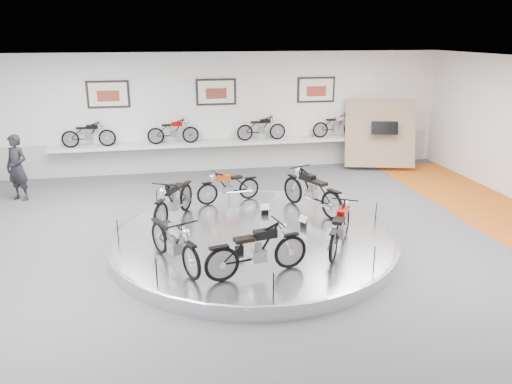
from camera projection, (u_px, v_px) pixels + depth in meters
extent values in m
plane|color=#545457|center=(256.00, 251.00, 11.04)|extent=(16.00, 16.00, 0.00)
plane|color=white|center=(256.00, 65.00, 9.81)|extent=(16.00, 16.00, 0.00)
plane|color=white|center=(216.00, 113.00, 16.96)|extent=(16.00, 0.00, 16.00)
cube|color=#BCBCBA|center=(218.00, 154.00, 17.39)|extent=(15.68, 0.04, 1.10)
cylinder|color=silver|center=(253.00, 239.00, 11.27)|extent=(6.40, 6.40, 0.30)
torus|color=#B2B2BA|center=(253.00, 234.00, 11.24)|extent=(6.40, 6.40, 0.10)
cube|color=silver|center=(218.00, 143.00, 16.99)|extent=(11.00, 0.55, 0.10)
cube|color=#EAE7CB|center=(108.00, 94.00, 16.07)|extent=(1.35, 0.06, 0.88)
cube|color=#EAE7CB|center=(216.00, 92.00, 16.71)|extent=(1.35, 0.06, 0.88)
cube|color=#EAE7CB|center=(316.00, 90.00, 17.35)|extent=(1.35, 0.06, 0.88)
cube|color=#9D7A65|center=(380.00, 133.00, 17.38)|extent=(2.56, 1.52, 2.30)
imported|color=black|center=(17.00, 168.00, 14.13)|extent=(0.83, 0.74, 1.90)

